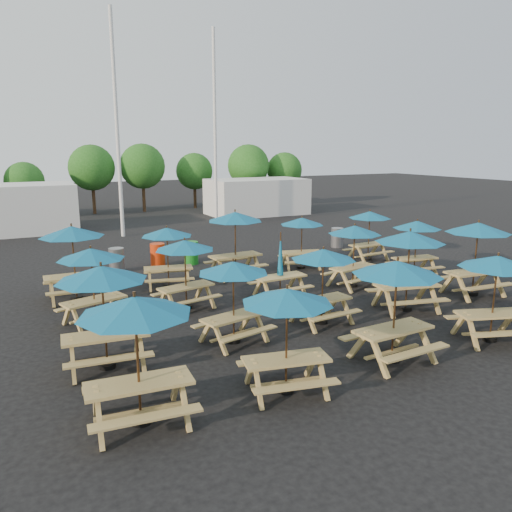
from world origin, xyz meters
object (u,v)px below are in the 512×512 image
picnic_unit_13 (410,242)px  picnic_unit_14 (355,234)px  picnic_unit_11 (235,221)px  picnic_unit_2 (91,259)px  waste_bin_2 (191,253)px  picnic_unit_18 (417,228)px  picnic_unit_5 (233,273)px  picnic_unit_19 (370,218)px  picnic_unit_0 (135,314)px  picnic_unit_10 (280,271)px  picnic_unit_8 (397,275)px  picnic_unit_4 (287,303)px  picnic_unit_7 (167,236)px  picnic_unit_12 (497,268)px  picnic_unit_3 (72,236)px  picnic_unit_6 (185,250)px  waste_bin_1 (158,255)px  waste_bin_3 (337,238)px  picnic_unit_17 (478,233)px  waste_bin_0 (117,260)px  picnic_unit_9 (323,259)px  picnic_unit_1 (102,280)px  picnic_unit_15 (302,225)px

picnic_unit_13 → picnic_unit_14: picnic_unit_13 is taller
picnic_unit_11 → picnic_unit_2: bearing=-154.7°
waste_bin_2 → picnic_unit_18: bearing=-39.6°
picnic_unit_5 → picnic_unit_19: 10.99m
picnic_unit_0 → picnic_unit_10: size_ratio=1.10×
picnic_unit_2 → picnic_unit_13: size_ratio=0.92×
picnic_unit_5 → picnic_unit_13: size_ratio=0.87×
picnic_unit_8 → picnic_unit_14: 6.39m
picnic_unit_4 → picnic_unit_14: picnic_unit_14 is taller
picnic_unit_7 → picnic_unit_13: size_ratio=0.87×
picnic_unit_14 → picnic_unit_0: bearing=-158.5°
picnic_unit_12 → picnic_unit_19: size_ratio=1.10×
picnic_unit_12 → picnic_unit_3: bearing=155.2°
picnic_unit_19 → picnic_unit_2: bearing=-169.3°
picnic_unit_10 → picnic_unit_11: picnic_unit_11 is taller
picnic_unit_5 → picnic_unit_12: bearing=-38.6°
picnic_unit_6 → waste_bin_1: 6.10m
picnic_unit_12 → waste_bin_3: picnic_unit_12 is taller
picnic_unit_11 → picnic_unit_4: bearing=-111.3°
picnic_unit_17 → waste_bin_3: 9.03m
picnic_unit_0 → waste_bin_2: bearing=70.8°
picnic_unit_13 → waste_bin_0: 11.36m
picnic_unit_6 → picnic_unit_17: (9.10, -3.03, 0.28)m
picnic_unit_3 → picnic_unit_6: (2.90, -2.55, -0.24)m
picnic_unit_9 → waste_bin_1: 9.27m
picnic_unit_1 → waste_bin_2: (5.21, 8.89, -1.57)m
picnic_unit_10 → picnic_unit_17: 6.64m
picnic_unit_1 → waste_bin_3: size_ratio=2.48×
picnic_unit_8 → picnic_unit_10: size_ratio=1.10×
picnic_unit_3 → picnic_unit_6: bearing=-39.8°
picnic_unit_8 → picnic_unit_12: bearing=-6.1°
picnic_unit_10 → waste_bin_3: 9.11m
waste_bin_3 → waste_bin_2: bearing=-178.9°
picnic_unit_17 → waste_bin_0: picnic_unit_17 is taller
picnic_unit_2 → picnic_unit_8: (5.75, -5.71, 0.19)m
picnic_unit_4 → picnic_unit_10: picnic_unit_4 is taller
waste_bin_3 → picnic_unit_18: bearing=-96.6°
picnic_unit_3 → waste_bin_1: bearing=43.6°
picnic_unit_15 → waste_bin_0: 7.58m
picnic_unit_4 → picnic_unit_14: size_ratio=0.99×
picnic_unit_8 → picnic_unit_4: bearing=-179.0°
picnic_unit_18 → waste_bin_1: picnic_unit_18 is taller
picnic_unit_1 → waste_bin_3: 15.87m
picnic_unit_6 → picnic_unit_7: bearing=73.5°
picnic_unit_14 → picnic_unit_5: bearing=-164.6°
picnic_unit_3 → picnic_unit_18: picnic_unit_3 is taller
picnic_unit_14 → waste_bin_0: (-7.08, 6.02, -1.43)m
picnic_unit_8 → picnic_unit_19: bearing=51.1°
picnic_unit_9 → picnic_unit_11: bearing=85.2°
picnic_unit_2 → picnic_unit_8: picnic_unit_8 is taller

